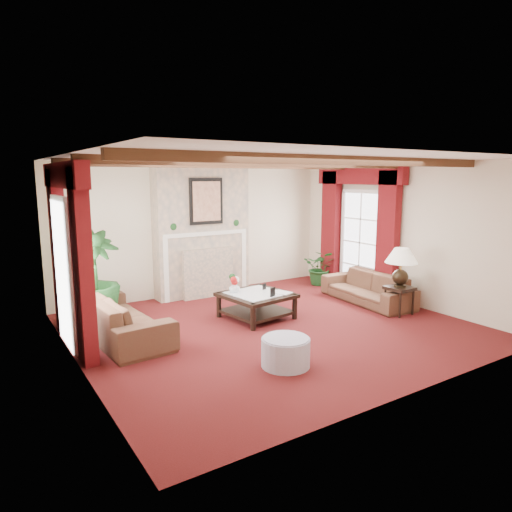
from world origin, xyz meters
TOP-DOWN VIEW (x-y plane):
  - floor at (0.00, 0.00)m, footprint 6.00×6.00m
  - ceiling at (0.00, 0.00)m, footprint 6.00×6.00m
  - back_wall at (0.00, 2.75)m, footprint 6.00×0.02m
  - left_wall at (-3.00, 0.00)m, footprint 0.02×5.50m
  - right_wall at (3.00, 0.00)m, footprint 0.02×5.50m
  - ceiling_beams at (0.00, 0.00)m, footprint 6.00×3.00m
  - fireplace at (0.00, 2.55)m, footprint 2.00×0.52m
  - french_door_left at (-2.97, 1.00)m, footprint 0.10×1.10m
  - french_door_right at (2.97, 1.00)m, footprint 0.10×1.10m
  - curtains_left at (-2.86, 1.00)m, footprint 0.20×2.40m
  - curtains_right at (2.86, 1.00)m, footprint 0.20×2.40m
  - sofa_left at (-2.22, 0.91)m, footprint 2.36×0.98m
  - sofa_right at (2.44, 0.26)m, footprint 2.06×0.87m
  - potted_palm at (-2.42, 1.73)m, footprint 2.09×2.29m
  - small_plant at (2.62, 1.87)m, footprint 1.50×1.50m
  - coffee_table at (0.06, 0.57)m, footprint 1.20×1.20m
  - side_table at (2.32, -0.61)m, footprint 0.53×0.53m
  - ottoman at (-0.74, -1.35)m, footprint 0.64×0.64m
  - table_lamp at (2.32, -0.61)m, footprint 0.56×0.56m
  - flower_vase at (-0.24, 0.82)m, footprint 0.20×0.20m
  - book at (0.31, 0.30)m, footprint 0.25×0.17m
  - photo_frame_a at (0.16, 0.23)m, footprint 0.12×0.06m
  - photo_frame_b at (0.30, 0.70)m, footprint 0.09×0.05m

SIDE VIEW (x-z plane):
  - floor at x=0.00m, z-range 0.00..0.00m
  - ottoman at x=-0.74m, z-range 0.00..0.37m
  - coffee_table at x=0.06m, z-range 0.00..0.44m
  - side_table at x=2.32m, z-range 0.00..0.50m
  - small_plant at x=2.62m, z-range 0.00..0.62m
  - sofa_right at x=2.44m, z-range 0.00..0.77m
  - sofa_left at x=-2.22m, z-range 0.00..0.88m
  - potted_palm at x=-2.42m, z-range 0.00..0.92m
  - photo_frame_b at x=0.30m, z-range 0.44..0.56m
  - photo_frame_a at x=0.16m, z-range 0.44..0.60m
  - flower_vase at x=-0.24m, z-range 0.44..0.63m
  - book at x=0.31m, z-range 0.44..0.76m
  - table_lamp at x=2.32m, z-range 0.50..1.22m
  - back_wall at x=0.00m, z-range 0.00..2.70m
  - left_wall at x=-3.00m, z-range 0.00..2.70m
  - right_wall at x=3.00m, z-range 0.00..2.70m
  - french_door_left at x=-2.97m, z-range 1.05..3.21m
  - french_door_right at x=2.97m, z-range 1.05..3.21m
  - curtains_left at x=-2.86m, z-range 1.28..3.83m
  - curtains_right at x=2.86m, z-range 1.28..3.83m
  - ceiling_beams at x=0.00m, z-range 2.58..2.70m
  - ceiling at x=0.00m, z-range 2.70..2.70m
  - fireplace at x=0.00m, z-range 1.35..4.05m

